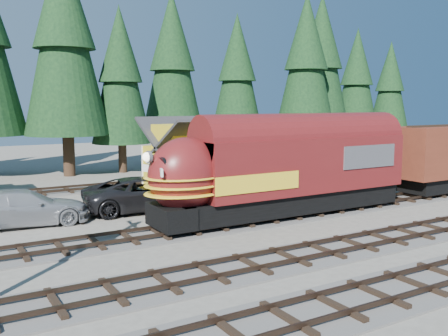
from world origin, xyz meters
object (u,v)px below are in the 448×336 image
locomotive (278,173)px  pickup_truck_a (145,194)px  pickup_truck_b (24,208)px  depot (244,152)px

locomotive → pickup_truck_a: bearing=133.9°
pickup_truck_a → pickup_truck_b: size_ratio=1.10×
depot → pickup_truck_b: depot is taller
locomotive → depot: bearing=72.2°
locomotive → pickup_truck_b: (-11.97, 5.29, -1.57)m
depot → pickup_truck_b: 14.26m
pickup_truck_b → locomotive: bearing=-108.6°
depot → pickup_truck_a: (-7.43, -0.95, -1.99)m
pickup_truck_a → pickup_truck_b: (-6.63, -0.26, -0.05)m
pickup_truck_a → pickup_truck_b: pickup_truck_a is taller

